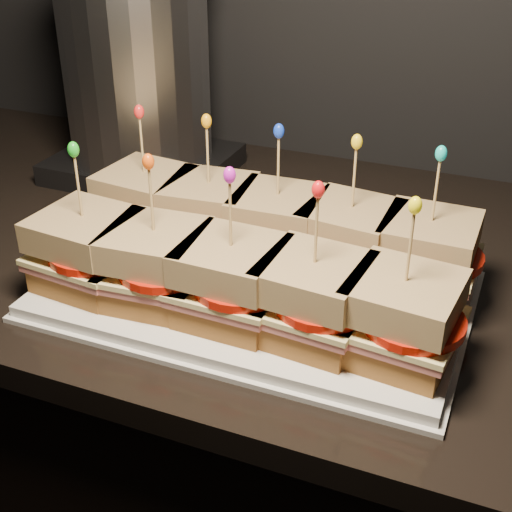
% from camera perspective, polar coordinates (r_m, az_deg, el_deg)
% --- Properties ---
extents(platter, '(0.45, 0.28, 0.02)m').
position_cam_1_polar(platter, '(0.80, -0.00, -2.87)').
color(platter, silver).
rests_on(platter, granite_slab).
extents(platter_rim, '(0.47, 0.29, 0.01)m').
position_cam_1_polar(platter_rim, '(0.80, -0.00, -3.23)').
color(platter_rim, silver).
rests_on(platter_rim, granite_slab).
extents(sandwich_0_bread_bot, '(0.11, 0.11, 0.03)m').
position_cam_1_polar(sandwich_0_bread_bot, '(0.91, -8.61, 2.63)').
color(sandwich_0_bread_bot, brown).
rests_on(sandwich_0_bread_bot, platter).
extents(sandwich_0_ham, '(0.12, 0.11, 0.01)m').
position_cam_1_polar(sandwich_0_ham, '(0.90, -8.69, 3.61)').
color(sandwich_0_ham, '#BC5D59').
rests_on(sandwich_0_ham, sandwich_0_bread_bot).
extents(sandwich_0_cheese, '(0.12, 0.12, 0.01)m').
position_cam_1_polar(sandwich_0_cheese, '(0.90, -8.72, 4.02)').
color(sandwich_0_cheese, '#F1E090').
rests_on(sandwich_0_cheese, sandwich_0_ham).
extents(sandwich_0_tomato, '(0.10, 0.10, 0.01)m').
position_cam_1_polar(sandwich_0_tomato, '(0.88, -8.28, 4.18)').
color(sandwich_0_tomato, red).
rests_on(sandwich_0_tomato, sandwich_0_cheese).
extents(sandwich_0_bread_top, '(0.11, 0.11, 0.03)m').
position_cam_1_polar(sandwich_0_bread_top, '(0.89, -8.86, 5.69)').
color(sandwich_0_bread_top, '#512A0E').
rests_on(sandwich_0_bread_top, sandwich_0_tomato).
extents(sandwich_0_pick, '(0.00, 0.00, 0.09)m').
position_cam_1_polar(sandwich_0_pick, '(0.87, -9.10, 8.51)').
color(sandwich_0_pick, tan).
rests_on(sandwich_0_pick, sandwich_0_bread_top).
extents(sandwich_0_frill, '(0.01, 0.01, 0.02)m').
position_cam_1_polar(sandwich_0_frill, '(0.85, -9.34, 11.32)').
color(sandwich_0_frill, red).
rests_on(sandwich_0_frill, sandwich_0_pick).
extents(sandwich_1_bread_bot, '(0.11, 0.11, 0.03)m').
position_cam_1_polar(sandwich_1_bread_bot, '(0.87, -3.66, 1.68)').
color(sandwich_1_bread_bot, brown).
rests_on(sandwich_1_bread_bot, platter).
extents(sandwich_1_ham, '(0.12, 0.11, 0.01)m').
position_cam_1_polar(sandwich_1_ham, '(0.86, -3.70, 2.69)').
color(sandwich_1_ham, '#BC5D59').
rests_on(sandwich_1_ham, sandwich_1_bread_bot).
extents(sandwich_1_cheese, '(0.12, 0.11, 0.01)m').
position_cam_1_polar(sandwich_1_cheese, '(0.86, -3.71, 3.11)').
color(sandwich_1_cheese, '#F1E090').
rests_on(sandwich_1_cheese, sandwich_1_ham).
extents(sandwich_1_tomato, '(0.10, 0.10, 0.01)m').
position_cam_1_polar(sandwich_1_tomato, '(0.85, -3.17, 3.26)').
color(sandwich_1_tomato, red).
rests_on(sandwich_1_tomato, sandwich_1_cheese).
extents(sandwich_1_bread_top, '(0.11, 0.11, 0.03)m').
position_cam_1_polar(sandwich_1_bread_top, '(0.85, -3.77, 4.85)').
color(sandwich_1_bread_top, '#512A0E').
rests_on(sandwich_1_bread_top, sandwich_1_tomato).
extents(sandwich_1_pick, '(0.00, 0.00, 0.09)m').
position_cam_1_polar(sandwich_1_pick, '(0.83, -3.88, 7.78)').
color(sandwich_1_pick, tan).
rests_on(sandwich_1_pick, sandwich_1_bread_top).
extents(sandwich_1_frill, '(0.01, 0.01, 0.02)m').
position_cam_1_polar(sandwich_1_frill, '(0.81, -3.99, 10.73)').
color(sandwich_1_frill, orange).
rests_on(sandwich_1_frill, sandwich_1_pick).
extents(sandwich_2_bread_bot, '(0.10, 0.10, 0.03)m').
position_cam_1_polar(sandwich_2_bread_bot, '(0.84, 1.68, 0.63)').
color(sandwich_2_bread_bot, brown).
rests_on(sandwich_2_bread_bot, platter).
extents(sandwich_2_ham, '(0.11, 0.11, 0.01)m').
position_cam_1_polar(sandwich_2_ham, '(0.83, 1.70, 1.68)').
color(sandwich_2_ham, '#BC5D59').
rests_on(sandwich_2_ham, sandwich_2_bread_bot).
extents(sandwich_2_cheese, '(0.11, 0.11, 0.01)m').
position_cam_1_polar(sandwich_2_cheese, '(0.83, 1.71, 2.10)').
color(sandwich_2_cheese, '#F1E090').
rests_on(sandwich_2_cheese, sandwich_2_ham).
extents(sandwich_2_tomato, '(0.10, 0.10, 0.01)m').
position_cam_1_polar(sandwich_2_tomato, '(0.82, 2.35, 2.24)').
color(sandwich_2_tomato, red).
rests_on(sandwich_2_tomato, sandwich_2_cheese).
extents(sandwich_2_bread_top, '(0.10, 0.10, 0.03)m').
position_cam_1_polar(sandwich_2_bread_top, '(0.82, 1.74, 3.89)').
color(sandwich_2_bread_top, '#512A0E').
rests_on(sandwich_2_bread_top, sandwich_2_tomato).
extents(sandwich_2_pick, '(0.00, 0.00, 0.09)m').
position_cam_1_polar(sandwich_2_pick, '(0.80, 1.79, 6.92)').
color(sandwich_2_pick, tan).
rests_on(sandwich_2_pick, sandwich_2_bread_top).
extents(sandwich_2_frill, '(0.01, 0.01, 0.02)m').
position_cam_1_polar(sandwich_2_frill, '(0.78, 1.84, 9.97)').
color(sandwich_2_frill, '#1338CC').
rests_on(sandwich_2_frill, sandwich_2_pick).
extents(sandwich_3_bread_bot, '(0.11, 0.11, 0.03)m').
position_cam_1_polar(sandwich_3_bread_bot, '(0.82, 7.37, -0.49)').
color(sandwich_3_bread_bot, brown).
rests_on(sandwich_3_bread_bot, platter).
extents(sandwich_3_ham, '(0.12, 0.11, 0.01)m').
position_cam_1_polar(sandwich_3_ham, '(0.81, 7.44, 0.58)').
color(sandwich_3_ham, '#BC5D59').
rests_on(sandwich_3_ham, sandwich_3_bread_bot).
extents(sandwich_3_cheese, '(0.12, 0.12, 0.01)m').
position_cam_1_polar(sandwich_3_cheese, '(0.81, 7.48, 1.01)').
color(sandwich_3_cheese, '#F1E090').
rests_on(sandwich_3_cheese, sandwich_3_ham).
extents(sandwich_3_tomato, '(0.10, 0.10, 0.01)m').
position_cam_1_polar(sandwich_3_tomato, '(0.80, 8.22, 1.13)').
color(sandwich_3_tomato, red).
rests_on(sandwich_3_tomato, sandwich_3_cheese).
extents(sandwich_3_bread_top, '(0.11, 0.11, 0.03)m').
position_cam_1_polar(sandwich_3_bread_top, '(0.79, 7.61, 2.83)').
color(sandwich_3_bread_top, '#512A0E').
rests_on(sandwich_3_bread_top, sandwich_3_tomato).
extents(sandwich_3_pick, '(0.00, 0.00, 0.09)m').
position_cam_1_polar(sandwich_3_pick, '(0.77, 7.84, 5.92)').
color(sandwich_3_pick, tan).
rests_on(sandwich_3_pick, sandwich_3_bread_top).
extents(sandwich_3_frill, '(0.01, 0.01, 0.02)m').
position_cam_1_polar(sandwich_3_frill, '(0.76, 8.07, 9.04)').
color(sandwich_3_frill, yellow).
rests_on(sandwich_3_frill, sandwich_3_pick).
extents(sandwich_4_bread_bot, '(0.10, 0.10, 0.03)m').
position_cam_1_polar(sandwich_4_bread_bot, '(0.80, 13.30, -1.65)').
color(sandwich_4_bread_bot, brown).
rests_on(sandwich_4_bread_bot, platter).
extents(sandwich_4_ham, '(0.11, 0.10, 0.01)m').
position_cam_1_polar(sandwich_4_ham, '(0.80, 13.45, -0.58)').
color(sandwich_4_ham, '#BC5D59').
rests_on(sandwich_4_ham, sandwich_4_bread_bot).
extents(sandwich_4_cheese, '(0.11, 0.11, 0.01)m').
position_cam_1_polar(sandwich_4_cheese, '(0.79, 13.50, -0.14)').
color(sandwich_4_cheese, '#F1E090').
rests_on(sandwich_4_cheese, sandwich_4_ham).
extents(sandwich_4_tomato, '(0.10, 0.10, 0.01)m').
position_cam_1_polar(sandwich_4_tomato, '(0.78, 14.35, -0.03)').
color(sandwich_4_tomato, red).
rests_on(sandwich_4_tomato, sandwich_4_cheese).
extents(sandwich_4_bread_top, '(0.10, 0.10, 0.03)m').
position_cam_1_polar(sandwich_4_bread_top, '(0.78, 13.75, 1.69)').
color(sandwich_4_bread_top, '#512A0E').
rests_on(sandwich_4_bread_top, sandwich_4_tomato).
extents(sandwich_4_pick, '(0.00, 0.00, 0.09)m').
position_cam_1_polar(sandwich_4_pick, '(0.76, 14.16, 4.80)').
color(sandwich_4_pick, tan).
rests_on(sandwich_4_pick, sandwich_4_bread_top).
extents(sandwich_4_frill, '(0.01, 0.01, 0.02)m').
position_cam_1_polar(sandwich_4_frill, '(0.74, 14.59, 7.95)').
color(sandwich_4_frill, '#12BFB8').
rests_on(sandwich_4_frill, sandwich_4_pick).
extents(sandwich_5_bread_bot, '(0.10, 0.10, 0.03)m').
position_cam_1_polar(sandwich_5_bread_bot, '(0.81, -13.15, -1.26)').
color(sandwich_5_bread_bot, brown).
rests_on(sandwich_5_bread_bot, platter).
extents(sandwich_5_ham, '(0.12, 0.11, 0.01)m').
position_cam_1_polar(sandwich_5_ham, '(0.81, -13.29, -0.20)').
color(sandwich_5_ham, '#BC5D59').
rests_on(sandwich_5_ham, sandwich_5_bread_bot).
extents(sandwich_5_cheese, '(0.12, 0.11, 0.01)m').
position_cam_1_polar(sandwich_5_cheese, '(0.80, -13.35, 0.23)').
color(sandwich_5_cheese, '#F1E090').
rests_on(sandwich_5_cheese, sandwich_5_ham).
extents(sandwich_5_tomato, '(0.10, 0.10, 0.01)m').
position_cam_1_polar(sandwich_5_tomato, '(0.79, -12.93, 0.35)').
color(sandwich_5_tomato, red).
rests_on(sandwich_5_tomato, sandwich_5_cheese).
extents(sandwich_5_bread_top, '(0.11, 0.11, 0.03)m').
position_cam_1_polar(sandwich_5_bread_top, '(0.79, -13.59, 2.05)').
color(sandwich_5_bread_top, '#512A0E').
rests_on(sandwich_5_bread_top, sandwich_5_tomato).
extents(sandwich_5_pick, '(0.00, 0.00, 0.09)m').
position_cam_1_polar(sandwich_5_pick, '(0.77, -13.99, 5.14)').
color(sandwich_5_pick, tan).
rests_on(sandwich_5_pick, sandwich_5_bread_top).
extents(sandwich_5_frill, '(0.01, 0.01, 0.02)m').
position_cam_1_polar(sandwich_5_frill, '(0.75, -14.41, 8.26)').
color(sandwich_5_frill, green).
rests_on(sandwich_5_frill, sandwich_5_pick).
extents(sandwich_6_bread_bot, '(0.10, 0.10, 0.03)m').
position_cam_1_polar(sandwich_6_bread_bot, '(0.77, -7.82, -2.54)').
color(sandwich_6_bread_bot, brown).
rests_on(sandwich_6_bread_bot, platter).
extents(sandwich_6_ham, '(0.11, 0.11, 0.01)m').
position_cam_1_polar(sandwich_6_ham, '(0.76, -7.91, -1.43)').
color(sandwich_6_ham, '#BC5D59').
rests_on(sandwich_6_ham, sandwich_6_bread_bot).
extents(sandwich_6_cheese, '(0.12, 0.11, 0.01)m').
position_cam_1_polar(sandwich_6_cheese, '(0.76, -7.95, -0.98)').
color(sandwich_6_cheese, '#F1E090').
rests_on(sandwich_6_cheese, sandwich_6_ham).
extents(sandwich_6_tomato, '(0.10, 0.10, 0.01)m').
position_cam_1_polar(sandwich_6_tomato, '(0.75, -7.41, -0.88)').
color(sandwich_6_tomato, red).
rests_on(sandwich_6_tomato, sandwich_6_cheese).
extents(sandwich_6_bread_top, '(0.11, 0.11, 0.03)m').
position_cam_1_polar(sandwich_6_bread_top, '(0.74, -8.10, 0.92)').
color(sandwich_6_bread_top, '#512A0E').
rests_on(sandwich_6_bread_top, sandwich_6_tomato).
extents(sandwich_6_pick, '(0.00, 0.00, 0.09)m').
position_cam_1_polar(sandwich_6_pick, '(0.72, -8.35, 4.17)').
color(sandwich_6_pick, tan).
rests_on(sandwich_6_pick, sandwich_6_bread_top).
extents(sandwich_6_frill, '(0.01, 0.01, 0.02)m').
position_cam_1_polar(sandwich_6_frill, '(0.71, -8.62, 7.47)').
color(sandwich_6_frill, '#F5530E').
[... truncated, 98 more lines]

